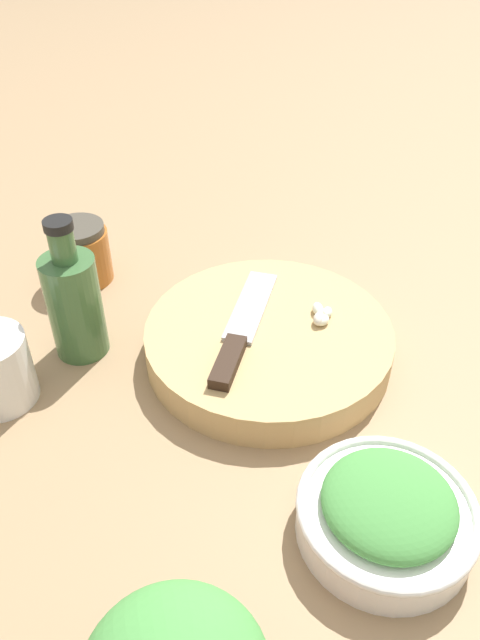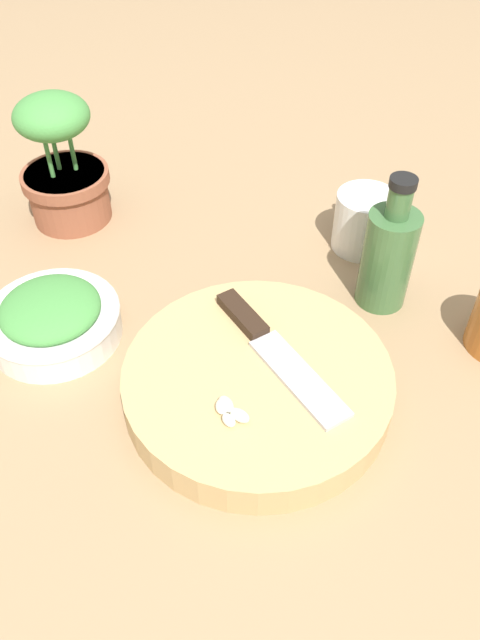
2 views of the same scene
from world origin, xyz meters
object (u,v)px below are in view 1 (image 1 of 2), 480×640
(honey_jar, at_px, (81,253))
(herb_bowl, at_px, (387,513))
(cutting_board, at_px, (268,342))
(oil_bottle, at_px, (74,302))
(chef_knife, at_px, (240,331))
(garlic_cloves, at_px, (321,315))

(honey_jar, bearing_deg, herb_bowl, 134.14)
(cutting_board, height_order, honey_jar, honey_jar)
(oil_bottle, bearing_deg, cutting_board, -179.54)
(herb_bowl, height_order, oil_bottle, oil_bottle)
(oil_bottle, bearing_deg, chef_knife, 176.68)
(chef_knife, relative_size, herb_bowl, 1.35)
(cutting_board, height_order, garlic_cloves, garlic_cloves)
(cutting_board, relative_size, herb_bowl, 1.81)
(cutting_board, bearing_deg, chef_knife, 21.48)
(garlic_cloves, distance_m, oil_bottle, 0.28)
(chef_knife, height_order, honey_jar, honey_jar)
(chef_knife, distance_m, herb_bowl, 0.25)
(chef_knife, height_order, garlic_cloves, same)
(herb_bowl, bearing_deg, chef_knife, -57.31)
(cutting_board, relative_size, garlic_cloves, 6.59)
(chef_knife, distance_m, garlic_cloves, 0.10)
(herb_bowl, relative_size, honey_jar, 1.92)
(honey_jar, relative_size, oil_bottle, 0.47)
(chef_knife, relative_size, oil_bottle, 1.22)
(garlic_cloves, distance_m, herb_bowl, 0.25)
(cutting_board, height_order, herb_bowl, herb_bowl)
(herb_bowl, bearing_deg, garlic_cloves, -79.34)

